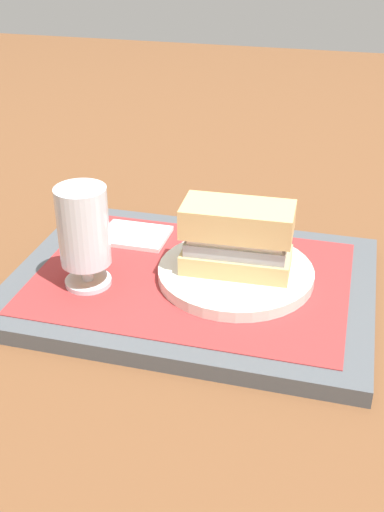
{
  "coord_description": "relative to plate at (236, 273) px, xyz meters",
  "views": [
    {
      "loc": [
        -0.17,
        0.65,
        0.43
      ],
      "look_at": [
        0.0,
        0.0,
        0.05
      ],
      "focal_mm": 44.48,
      "sensor_mm": 36.0,
      "label": 1
    }
  ],
  "objects": [
    {
      "name": "plate",
      "position": [
        0.0,
        0.0,
        0.0
      ],
      "size": [
        0.19,
        0.19,
        0.01
      ],
      "primitive_type": "cylinder",
      "color": "silver",
      "rests_on": "placemat"
    },
    {
      "name": "placemat",
      "position": [
        0.05,
        0.01,
        -0.01
      ],
      "size": [
        0.38,
        0.27,
        0.0
      ],
      "primitive_type": "cube",
      "color": "#9E2D2D",
      "rests_on": "tray"
    },
    {
      "name": "sandwich",
      "position": [
        0.0,
        0.0,
        0.05
      ],
      "size": [
        0.13,
        0.07,
        0.08
      ],
      "rotation": [
        0.0,
        0.0,
        0.04
      ],
      "color": "tan",
      "rests_on": "plate"
    },
    {
      "name": "ground_plane",
      "position": [
        0.05,
        0.01,
        -0.03
      ],
      "size": [
        3.0,
        3.0,
        0.0
      ],
      "primitive_type": "plane",
      "color": "brown"
    },
    {
      "name": "napkin_folded",
      "position": [
        0.15,
        -0.07,
        -0.0
      ],
      "size": [
        0.09,
        0.07,
        0.01
      ],
      "primitive_type": "cube",
      "color": "white",
      "rests_on": "placemat"
    },
    {
      "name": "beer_glass",
      "position": [
        0.17,
        0.06,
        0.06
      ],
      "size": [
        0.06,
        0.06,
        0.12
      ],
      "color": "silver",
      "rests_on": "placemat"
    },
    {
      "name": "tray",
      "position": [
        0.05,
        0.01,
        -0.02
      ],
      "size": [
        0.44,
        0.32,
        0.02
      ],
      "primitive_type": "cube",
      "color": "#4C5156",
      "rests_on": "ground_plane"
    }
  ]
}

